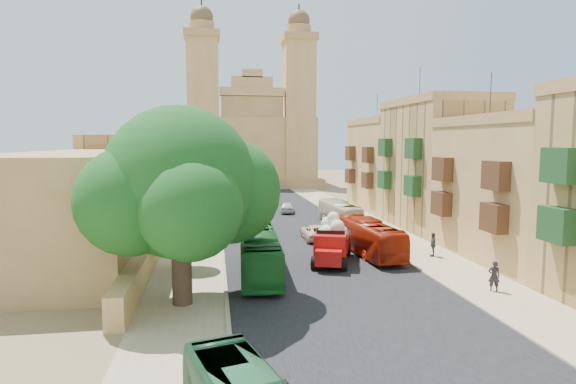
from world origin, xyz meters
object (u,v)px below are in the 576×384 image
object	(u,v)px
ficus_tree	(182,188)
street_tree_a	(182,223)
car_dkblue	(234,199)
church	(250,140)
street_tree_b	(190,205)
car_blue_b	(236,191)
street_tree_d	(198,182)
bus_red_east	(369,237)
red_truck	(332,241)
bus_green_north	(259,253)
car_white_b	(287,207)
car_white_a	(246,211)
pedestrian_a	(494,276)
bus_cream_east	(339,213)
pedestrian_c	(433,245)
olive_pickup	(356,225)
car_cream	(315,232)
car_blue_a	(253,235)
street_tree_c	(195,194)

from	to	relation	value
ficus_tree	street_tree_a	distance (m)	8.68
car_dkblue	church	bearing A→B (deg)	93.37
street_tree_b	car_blue_b	world-z (taller)	street_tree_b
street_tree_d	bus_red_east	xyz separation A→B (m)	(14.87, -34.00, -1.96)
red_truck	street_tree_a	bearing A→B (deg)	179.78
red_truck	bus_green_north	world-z (taller)	red_truck
car_white_b	car_blue_b	bearing A→B (deg)	-66.36
bus_red_east	car_white_a	distance (m)	23.36
church	pedestrian_a	distance (m)	76.27
ficus_tree	bus_cream_east	xyz separation A→B (m)	(15.48, 23.95, -5.36)
ficus_tree	church	bearing A→B (deg)	82.82
street_tree_b	car_dkblue	size ratio (longest dim) A/B	1.09
street_tree_b	bus_cream_east	size ratio (longest dim) A/B	0.49
car_white_b	street_tree_b	bearing A→B (deg)	59.81
church	street_tree_b	xyz separation A→B (m)	(-10.00, -54.61, -6.39)
ficus_tree	street_tree_b	distance (m)	20.31
pedestrian_c	car_white_a	bearing A→B (deg)	-126.74
bus_green_north	olive_pickup	bearing A→B (deg)	54.11
ficus_tree	pedestrian_a	size ratio (longest dim) A/B	5.87
bus_cream_east	car_white_b	world-z (taller)	bus_cream_east
car_blue_b	bus_green_north	bearing A→B (deg)	-90.70
church	street_tree_d	bearing A→B (deg)	-108.09
pedestrian_c	church	bearing A→B (deg)	-148.62
bus_cream_east	ficus_tree	bearing A→B (deg)	53.16
street_tree_d	pedestrian_a	xyz separation A→B (m)	(19.44, -44.58, -2.41)
olive_pickup	ficus_tree	bearing A→B (deg)	-129.82
car_dkblue	car_cream	bearing A→B (deg)	-64.41
car_blue_a	pedestrian_a	bearing A→B (deg)	-49.48
bus_red_east	bus_cream_east	distance (m)	14.02
bus_green_north	street_tree_d	bearing A→B (deg)	100.76
church	bus_red_east	distance (m)	65.30
church	street_tree_a	world-z (taller)	church
street_tree_d	pedestrian_c	world-z (taller)	street_tree_d
ficus_tree	street_tree_d	size ratio (longest dim) A/B	2.24
bus_red_east	church	bearing A→B (deg)	-89.22
church	car_white_b	size ratio (longest dim) A/B	8.57
car_blue_a	red_truck	bearing A→B (deg)	-56.02
car_dkblue	ficus_tree	bearing A→B (deg)	-83.55
street_tree_d	bus_cream_east	distance (m)	25.78
street_tree_a	street_tree_d	size ratio (longest dim) A/B	0.99
bus_green_north	car_dkblue	distance (m)	39.37
bus_cream_east	car_dkblue	xyz separation A→B (m)	(-10.85, 20.63, -0.69)
red_truck	bus_green_north	distance (m)	6.46
ficus_tree	street_tree_b	bearing A→B (deg)	91.72
bus_cream_east	olive_pickup	bearing A→B (deg)	90.91
street_tree_b	street_tree_c	xyz separation A→B (m)	(0.00, 12.00, -0.25)
car_blue_a	bus_green_north	bearing A→B (deg)	-89.72
street_tree_a	bus_cream_east	bearing A→B (deg)	44.78
car_blue_a	street_tree_a	bearing A→B (deg)	-121.15
bus_green_north	bus_red_east	size ratio (longest dim) A/B	1.08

